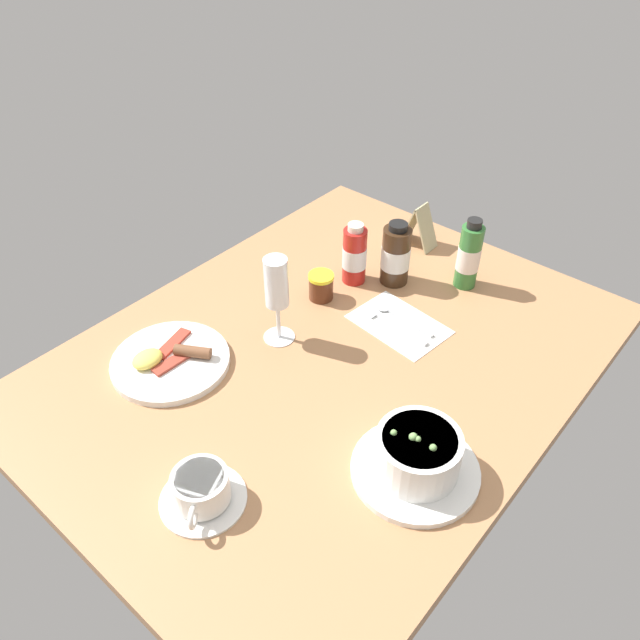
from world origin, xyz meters
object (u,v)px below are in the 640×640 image
wine_glass (277,287)px  sauce_bottle_red (354,255)px  cutlery_setting (398,323)px  coffee_cup (201,490)px  sauce_bottle_green (469,256)px  breakfast_plate (170,361)px  sauce_bottle_brown (396,255)px  porridge_bowl (417,456)px  jam_jar (321,286)px  menu_card (419,226)px

wine_glass → sauce_bottle_red: size_ratio=1.31×
cutlery_setting → coffee_cup: 54.15cm
coffee_cup → sauce_bottle_green: (74.80, -1.40, 4.70)cm
breakfast_plate → cutlery_setting: bearing=-34.2°
sauce_bottle_brown → breakfast_plate: sauce_bottle_brown is taller
porridge_bowl → sauce_bottle_red: bearing=48.9°
cutlery_setting → porridge_bowl: bearing=-140.6°
jam_jar → sauce_bottle_green: size_ratio=0.37×
cutlery_setting → sauce_bottle_green: (20.75, -3.28, 7.23)cm
coffee_cup → wine_glass: (35.21, 17.36, 9.61)cm
porridge_bowl → menu_card: 67.30cm
breakfast_plate → menu_card: 66.82cm
coffee_cup → menu_card: bearing=10.8°
wine_glass → sauce_bottle_green: wine_glass is taller
menu_card → sauce_bottle_green: bearing=-111.9°
sauce_bottle_red → breakfast_plate: (-44.15, 9.49, -5.63)cm
wine_glass → sauce_bottle_brown: (30.55, -6.10, -5.62)cm
sauce_bottle_brown → breakfast_plate: bearing=161.7°
sauce_bottle_brown → breakfast_plate: size_ratio=0.65×
sauce_bottle_red → wine_glass: bearing=-178.1°
wine_glass → jam_jar: (15.34, 2.14, -9.37)cm
porridge_bowl → sauce_bottle_brown: size_ratio=1.40×
coffee_cup → sauce_bottle_brown: 66.83cm
cutlery_setting → coffee_cup: (-54.06, -1.88, 2.52)cm
porridge_bowl → sauce_bottle_brown: bearing=39.2°
cutlery_setting → menu_card: menu_card is taller
cutlery_setting → coffee_cup: bearing=-178.0°
cutlery_setting → sauce_bottle_red: (6.13, 16.31, 6.32)cm
sauce_bottle_red → porridge_bowl: bearing=-131.1°
breakfast_plate → porridge_bowl: bearing=-79.1°
breakfast_plate → menu_card: menu_card is taller
cutlery_setting → menu_card: (27.55, 13.63, 4.95)cm
coffee_cup → wine_glass: 40.41cm
cutlery_setting → sauce_bottle_brown: size_ratio=1.38×
wine_glass → sauce_bottle_red: (24.98, 0.84, -5.81)cm
jam_jar → menu_card: size_ratio=0.57×
wine_glass → sauce_bottle_brown: size_ratio=1.27×
sauce_bottle_brown → menu_card: bearing=15.1°
sauce_bottle_brown → menu_card: (15.85, 4.26, -1.56)cm
jam_jar → wine_glass: bearing=-172.1°
sauce_bottle_green → sauce_bottle_red: 24.46cm
menu_card → sauce_bottle_red: bearing=172.9°
jam_jar → menu_card: menu_card is taller
coffee_cup → wine_glass: wine_glass is taller
wine_glass → breakfast_plate: wine_glass is taller
cutlery_setting → sauce_bottle_red: sauce_bottle_red is taller
porridge_bowl → cutlery_setting: (28.57, 23.49, -3.80)cm
porridge_bowl → menu_card: (56.12, 37.13, 1.14)cm
coffee_cup → sauce_bottle_brown: bearing=9.7°
sauce_bottle_brown → jam_jar: bearing=151.5°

